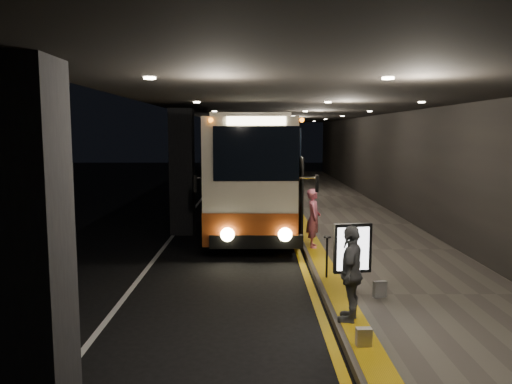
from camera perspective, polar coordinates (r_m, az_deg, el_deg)
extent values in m
plane|color=black|center=(13.97, -4.49, -8.05)|extent=(90.00, 90.00, 0.00)
cube|color=silver|center=(19.01, -8.79, -4.07)|extent=(0.12, 50.00, 0.01)
cube|color=gold|center=(18.85, 3.81, -4.10)|extent=(0.18, 50.00, 0.01)
cube|color=#514C44|center=(19.15, 11.01, -3.83)|extent=(4.50, 50.00, 0.15)
cube|color=gold|center=(18.86, 5.34, -3.64)|extent=(0.50, 50.00, 0.01)
cube|color=black|center=(19.40, 17.77, 4.81)|extent=(0.10, 50.00, 6.00)
cube|color=black|center=(6.17, -24.61, -6.82)|extent=(0.80, 0.80, 4.40)
cube|color=black|center=(17.69, -8.44, 2.30)|extent=(0.80, 0.80, 4.40)
cube|color=black|center=(29.60, -5.13, 4.17)|extent=(0.80, 0.80, 4.40)
cube|color=black|center=(18.54, 4.40, 9.98)|extent=(9.00, 50.00, 0.40)
cube|color=beige|center=(19.86, -0.05, 2.92)|extent=(2.98, 12.74, 3.59)
cube|color=#883A13|center=(20.00, -0.05, -0.86)|extent=(3.00, 12.76, 0.95)
cube|color=black|center=(13.46, 0.03, 4.40)|extent=(2.33, 0.12, 1.48)
cube|color=black|center=(13.86, 0.03, -5.67)|extent=(2.59, 0.32, 0.37)
cylinder|color=black|center=(16.14, -4.28, -4.08)|extent=(0.30, 1.06, 1.06)
cylinder|color=black|center=(16.14, 4.27, -4.08)|extent=(0.30, 1.06, 1.06)
cylinder|color=black|center=(24.26, -2.91, -0.37)|extent=(0.30, 1.06, 1.06)
cylinder|color=black|center=(24.27, 2.76, -0.37)|extent=(0.30, 1.06, 1.06)
sphere|color=#FFEAA5|center=(13.75, -3.29, -4.89)|extent=(0.38, 0.38, 0.38)
sphere|color=#FFEAA5|center=(13.75, 3.34, -4.88)|extent=(0.38, 0.38, 0.38)
cube|color=#FFF2BF|center=(13.44, 0.03, 8.14)|extent=(1.59, 0.09, 0.23)
cube|color=beige|center=(32.02, -0.12, 4.21)|extent=(2.59, 11.99, 3.39)
cube|color=#883A13|center=(32.11, -0.12, 1.99)|extent=(2.61, 12.01, 0.90)
cube|color=black|center=(25.98, -0.11, 5.24)|extent=(2.20, 0.08, 1.40)
cube|color=black|center=(26.23, -0.10, 0.23)|extent=(2.45, 0.27, 0.35)
cylinder|color=black|center=(28.39, -2.39, 0.63)|extent=(0.28, 1.00, 1.00)
cylinder|color=black|center=(28.39, 2.16, 0.63)|extent=(0.28, 1.00, 1.00)
cylinder|color=black|center=(36.13, -1.92, 1.98)|extent=(0.28, 1.00, 1.00)
cylinder|color=black|center=(36.13, 1.66, 1.98)|extent=(0.28, 1.00, 1.00)
cube|color=beige|center=(44.58, -0.40, 4.71)|extent=(2.90, 10.93, 3.06)
cube|color=#883A13|center=(44.64, -0.40, 3.27)|extent=(2.92, 10.95, 0.81)
cube|color=black|center=(39.12, -0.43, 5.39)|extent=(1.98, 0.18, 1.26)
cube|color=black|center=(39.31, -0.43, 2.38)|extent=(2.22, 0.38, 0.32)
cylinder|color=black|center=(41.26, -1.82, 2.53)|extent=(0.25, 0.90, 0.90)
cylinder|color=black|center=(41.25, 0.98, 2.53)|extent=(0.25, 0.90, 0.90)
cylinder|color=black|center=(48.27, -1.58, 3.16)|extent=(0.25, 0.90, 0.90)
cylinder|color=black|center=(48.26, 0.81, 3.16)|extent=(0.25, 0.90, 0.90)
imported|color=#CF6077|center=(14.98, 6.58, -3.00)|extent=(0.47, 0.67, 1.77)
imported|color=#484A4D|center=(9.35, 10.83, -9.11)|extent=(0.85, 1.16, 1.78)
cube|color=black|center=(10.95, 13.96, -10.73)|extent=(0.30, 0.20, 0.34)
cube|color=#BDB5B1|center=(8.55, 12.22, -15.92)|extent=(0.26, 0.16, 0.31)
cylinder|color=black|center=(10.42, 10.87, -10.70)|extent=(0.08, 0.08, 0.64)
cube|color=black|center=(10.21, 10.98, -6.32)|extent=(0.78, 0.23, 1.00)
cube|color=white|center=(10.15, 11.04, -6.40)|extent=(0.65, 0.13, 0.86)
cylinder|color=black|center=(11.99, 8.10, -7.42)|extent=(0.05, 0.05, 0.99)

